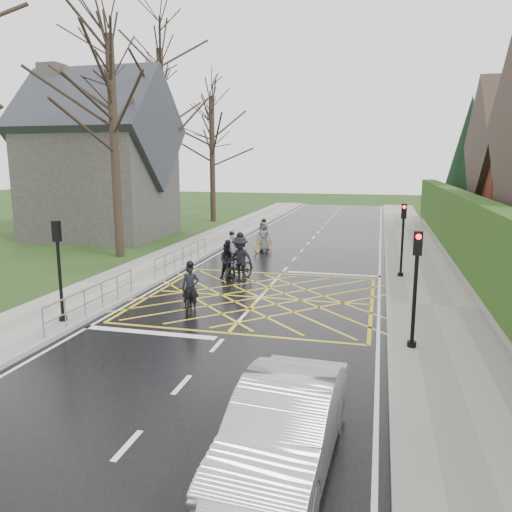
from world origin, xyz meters
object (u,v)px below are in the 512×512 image
at_px(cyclist_back, 228,264).
at_px(car, 284,427).
at_px(cyclist_mid, 240,263).
at_px(cyclist_front, 232,254).
at_px(cyclist_rear, 190,295).
at_px(cyclist_lead, 263,240).

relative_size(cyclist_back, car, 0.40).
relative_size(cyclist_back, cyclist_mid, 0.78).
distance_m(cyclist_mid, cyclist_front, 2.84).
bearing_deg(car, cyclist_rear, 123.70).
height_order(cyclist_rear, cyclist_back, cyclist_rear).
relative_size(cyclist_mid, cyclist_front, 1.26).
xyz_separation_m(cyclist_rear, cyclist_mid, (0.45, 4.51, 0.20)).
relative_size(cyclist_rear, cyclist_mid, 0.83).
bearing_deg(cyclist_rear, cyclist_back, 75.37).
xyz_separation_m(cyclist_lead, car, (4.81, -19.15, 0.09)).
distance_m(cyclist_back, cyclist_mid, 0.66).
distance_m(cyclist_lead, car, 19.75).
xyz_separation_m(cyclist_rear, cyclist_back, (-0.16, 4.73, 0.08)).
bearing_deg(cyclist_lead, cyclist_mid, -67.80).
bearing_deg(car, cyclist_front, 112.44).
xyz_separation_m(cyclist_mid, cyclist_front, (-1.14, 2.60, -0.12)).
relative_size(cyclist_back, cyclist_lead, 0.88).
bearing_deg(cyclist_back, cyclist_rear, -106.95).
bearing_deg(cyclist_back, cyclist_lead, 71.21).
distance_m(cyclist_mid, cyclist_lead, 6.97).
bearing_deg(cyclist_rear, cyclist_front, 79.02).
height_order(cyclist_back, cyclist_lead, cyclist_lead).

